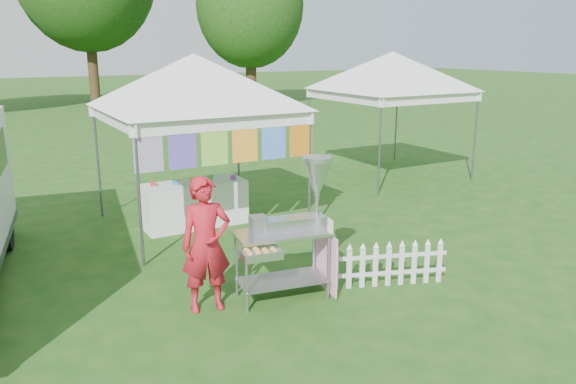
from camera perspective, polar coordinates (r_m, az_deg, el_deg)
ground at (r=7.27m, az=1.17°, el=-10.75°), size 120.00×120.00×0.00m
canopy_main at (r=9.74m, az=-9.57°, el=13.65°), size 4.24×4.24×3.45m
canopy_right at (r=13.85m, az=10.59°, el=13.82°), size 4.24×4.24×3.45m
tree_right at (r=30.78m, az=-3.88°, el=18.36°), size 5.60×5.60×8.42m
donut_cart at (r=6.96m, az=0.87°, el=-2.61°), size 1.39×0.86×1.79m
vendor at (r=6.76m, az=-8.32°, el=-5.32°), size 0.66×0.48×1.65m
picket_fence at (r=7.64m, az=10.16°, el=-7.35°), size 1.53×0.58×0.56m
display_table at (r=10.12m, az=-9.47°, el=-1.20°), size 1.80×0.70×0.79m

